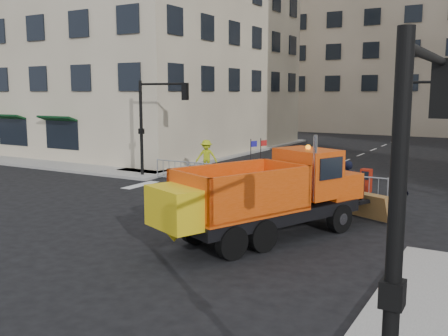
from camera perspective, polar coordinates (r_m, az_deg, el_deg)
The scene contains 12 objects.
ground at distance 18.09m, azimuth -4.68°, elevation -6.61°, with size 120.00×120.00×0.00m, color black.
sidewalk_back at distance 25.34m, azimuth 6.33°, elevation -2.05°, with size 64.00×5.00×0.15m, color gray.
building_far at distance 67.46m, azimuth 22.08°, elevation 14.18°, with size 30.00×18.00×24.00m, color tan.
traffic_light_left at distance 28.35m, azimuth -9.43°, elevation 4.37°, with size 0.18×0.18×5.40m, color black.
traffic_light_near at distance 5.78m, azimuth 18.73°, elevation -12.53°, with size 0.18×0.18×5.40m, color black.
crowd_barriers at distance 24.76m, azimuth 3.92°, elevation -1.15°, with size 12.60×0.60×1.10m, color #9EA0A5, non-canonical shape.
plow_truck at distance 16.18m, azimuth 4.81°, elevation -2.91°, with size 5.57×9.00×3.41m.
cop_a at distance 21.04m, azimuth 13.87°, elevation -1.87°, with size 0.73×0.48×2.01m, color black.
cop_b at distance 20.23m, azimuth 14.65°, elevation -2.79°, with size 0.81×0.63×1.68m, color black.
cop_c at distance 20.04m, azimuth 19.36°, elevation -2.99°, with size 1.03×0.43×1.76m, color black.
worker at distance 28.65m, azimuth -2.02°, elevation 1.32°, with size 1.24×0.71×1.92m, color #AEBC16.
newspaper_box at distance 24.04m, azimuth 15.92°, elevation -1.40°, with size 0.45×0.40×1.10m, color #9C1C0C.
Camera 1 is at (9.98, -14.32, 4.74)m, focal length 40.00 mm.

